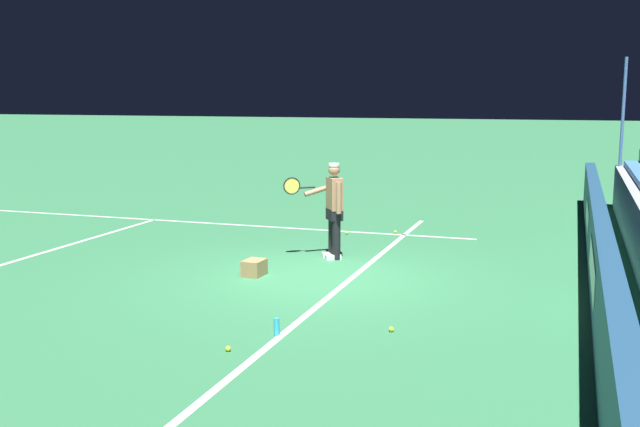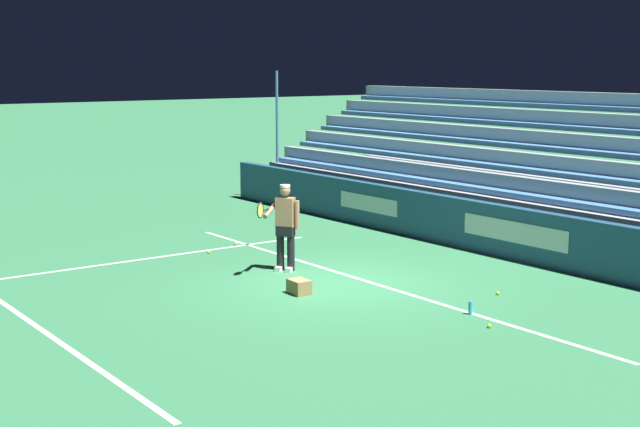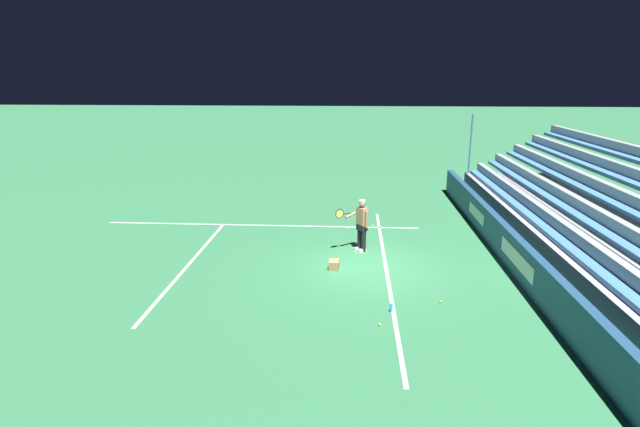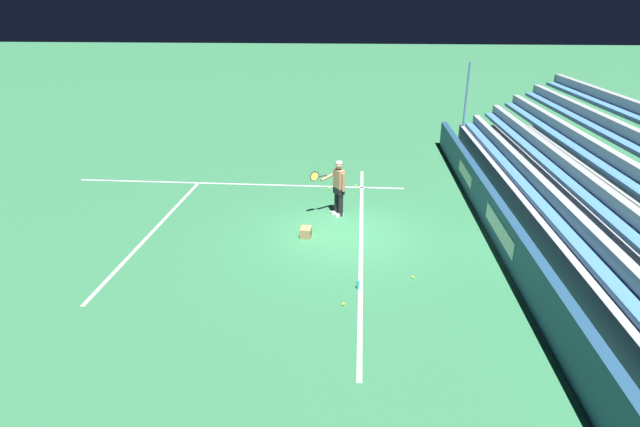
{
  "view_description": "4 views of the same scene",
  "coord_description": "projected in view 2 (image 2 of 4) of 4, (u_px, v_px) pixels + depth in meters",
  "views": [
    {
      "loc": [
        -11.06,
        -3.77,
        2.92
      ],
      "look_at": [
        0.89,
        0.28,
        0.9
      ],
      "focal_mm": 42.0,
      "sensor_mm": 36.0,
      "label": 1
    },
    {
      "loc": [
        -12.77,
        9.86,
        4.04
      ],
      "look_at": [
        0.79,
        -0.1,
        1.21
      ],
      "focal_mm": 50.0,
      "sensor_mm": 36.0,
      "label": 2
    },
    {
      "loc": [
        -14.06,
        0.58,
        5.59
      ],
      "look_at": [
        1.11,
        1.56,
        1.35
      ],
      "focal_mm": 28.0,
      "sensor_mm": 36.0,
      "label": 3
    },
    {
      "loc": [
        -12.84,
        -0.38,
        5.99
      ],
      "look_at": [
        -0.27,
        0.65,
        0.76
      ],
      "focal_mm": 28.0,
      "sensor_mm": 36.0,
      "label": 4
    }
  ],
  "objects": [
    {
      "name": "water_bottle",
      "position": [
        470.0,
        308.0,
        14.52
      ],
      "size": [
        0.07,
        0.07,
        0.22
      ],
      "primitive_type": "cylinder",
      "color": "#33B2E5",
      "rests_on": "ground"
    },
    {
      "name": "ball_box_cardboard",
      "position": [
        299.0,
        287.0,
        15.82
      ],
      "size": [
        0.41,
        0.32,
        0.26
      ],
      "primitive_type": "cube",
      "rotation": [
        0.0,
        0.0,
        -0.04
      ],
      "color": "#A87F51",
      "rests_on": "ground"
    },
    {
      "name": "tennis_player",
      "position": [
        285.0,
        226.0,
        17.48
      ],
      "size": [
        0.62,
        1.05,
        1.71
      ],
      "color": "black",
      "rests_on": "ground"
    },
    {
      "name": "court_sideline_white",
      "position": [
        52.0,
        272.0,
        17.51
      ],
      "size": [
        0.1,
        12.0,
        0.01
      ],
      "primitive_type": "cube",
      "color": "white",
      "rests_on": "ground"
    },
    {
      "name": "court_service_line_white",
      "position": [
        51.0,
        336.0,
        13.37
      ],
      "size": [
        8.22,
        0.1,
        0.01
      ],
      "primitive_type": "cube",
      "color": "white",
      "rests_on": "ground"
    },
    {
      "name": "tennis_ball_far_left",
      "position": [
        489.0,
        326.0,
        13.79
      ],
      "size": [
        0.07,
        0.07,
        0.07
      ],
      "primitive_type": "sphere",
      "color": "#CCE533",
      "rests_on": "ground"
    },
    {
      "name": "tennis_ball_far_right",
      "position": [
        209.0,
        252.0,
        19.2
      ],
      "size": [
        0.07,
        0.07,
        0.07
      ],
      "primitive_type": "sphere",
      "color": "#CCE533",
      "rests_on": "ground"
    },
    {
      "name": "bleacher_stand",
      "position": [
        577.0,
        207.0,
        20.45
      ],
      "size": [
        19.62,
        4.0,
        3.85
      ],
      "color": "#9EA3A8",
      "rests_on": "ground"
    },
    {
      "name": "tennis_ball_midcourt",
      "position": [
        236.0,
        244.0,
        20.1
      ],
      "size": [
        0.07,
        0.07,
        0.07
      ],
      "primitive_type": "sphere",
      "color": "#CCE533",
      "rests_on": "ground"
    },
    {
      "name": "tennis_ball_near_player",
      "position": [
        498.0,
        293.0,
        15.76
      ],
      "size": [
        0.07,
        0.07,
        0.07
      ],
      "primitive_type": "sphere",
      "color": "#CCE533",
      "rests_on": "ground"
    },
    {
      "name": "back_wall_sponsor_board",
      "position": [
        497.0,
        230.0,
        18.96
      ],
      "size": [
        20.65,
        0.25,
        1.1
      ],
      "color": "navy",
      "rests_on": "ground"
    },
    {
      "name": "ground_plane",
      "position": [
        341.0,
        284.0,
        16.58
      ],
      "size": [
        160.0,
        160.0,
        0.0
      ],
      "primitive_type": "plane",
      "color": "#337A4C"
    },
    {
      "name": "court_baseline_white",
      "position": [
        361.0,
        280.0,
        16.87
      ],
      "size": [
        12.0,
        0.1,
        0.01
      ],
      "primitive_type": "cube",
      "color": "white",
      "rests_on": "ground"
    }
  ]
}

